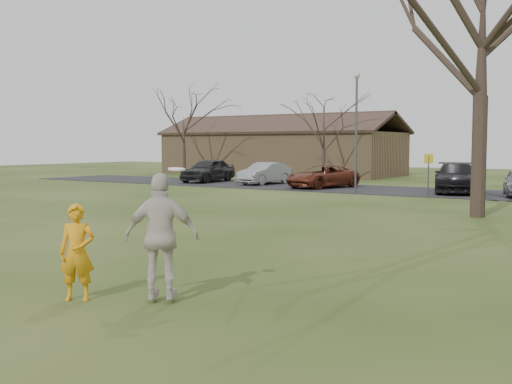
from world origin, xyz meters
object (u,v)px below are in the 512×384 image
lamp_post (356,117)px  car_3 (456,177)px  car_1 (265,173)px  catching_play (162,236)px  building (280,152)px  player_defender (77,252)px  car_2 (322,176)px  big_tree (483,13)px  car_0 (208,170)px

lamp_post → car_3: bearing=33.0°
car_1 → car_3: size_ratio=0.78×
car_3 → catching_play: size_ratio=2.57×
building → lamp_post: bearing=-47.9°
player_defender → catching_play: bearing=-8.4°
player_defender → car_2: size_ratio=0.34×
player_defender → car_1: size_ratio=0.38×
car_3 → car_2: bearing=168.6°
big_tree → car_1: bearing=146.0°
player_defender → car_1: player_defender is taller
catching_play → building: building is taller
player_defender → lamp_post: size_ratio=0.25×
car_0 → catching_play: bearing=-58.3°
car_0 → car_3: 16.42m
big_tree → catching_play: bearing=-94.9°
car_0 → car_3: (16.42, -0.00, -0.01)m
car_3 → big_tree: (3.59, -10.37, 6.18)m
car_2 → big_tree: (11.04, -9.63, 6.31)m
car_0 → car_1: bearing=-3.4°
car_2 → big_tree: 15.95m
car_1 → catching_play: (14.29, -25.30, 0.35)m
car_1 → big_tree: size_ratio=0.30×
big_tree → building: bearing=133.7°
car_2 → big_tree: size_ratio=0.33×
player_defender → car_3: 25.83m
catching_play → big_tree: (1.27, 14.80, 5.92)m
car_1 → car_3: 11.97m
car_0 → car_2: car_0 is taller
catching_play → big_tree: size_ratio=0.15×
car_2 → building: 17.33m
car_3 → car_0: bearing=163.0°
player_defender → car_0: 31.17m
car_1 → car_0: bearing=-174.3°
catching_play → car_3: bearing=95.3°
building → big_tree: 32.23m
player_defender → building: bearing=81.6°
lamp_post → big_tree: size_ratio=0.45×
car_0 → player_defender: bearing=-60.9°
car_2 → car_3: car_3 is taller
building → big_tree: bearing=-46.3°
car_2 → building: building is taller
car_0 → catching_play: size_ratio=2.22×
lamp_post → player_defender: bearing=-76.6°
car_1 → catching_play: size_ratio=2.00×
catching_play → car_1: bearing=119.5°
car_3 → big_tree: big_tree is taller
car_1 → building: 14.12m
car_3 → catching_play: bearing=-101.8°
player_defender → lamp_post: (-5.48, 22.94, 3.18)m
car_0 → building: (-2.00, 12.63, 1.10)m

